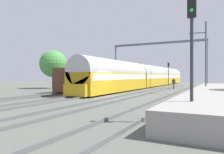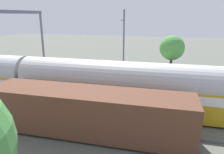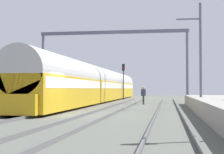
% 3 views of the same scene
% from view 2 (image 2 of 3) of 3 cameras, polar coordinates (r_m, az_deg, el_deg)
% --- Properties ---
extents(ground, '(120.00, 120.00, 0.00)m').
position_cam_2_polar(ground, '(19.20, 19.34, -7.38)').
color(ground, '#575951').
extents(track_far_west, '(1.52, 60.00, 0.16)m').
position_cam_2_polar(track_far_west, '(13.93, 21.42, -16.66)').
color(track_far_west, '#575658').
rests_on(track_far_west, ground).
extents(track_west, '(1.51, 60.00, 0.16)m').
position_cam_2_polar(track_west, '(17.38, 19.90, -9.69)').
color(track_west, '#575658').
rests_on(track_west, ground).
extents(track_east, '(1.51, 60.00, 0.16)m').
position_cam_2_polar(track_east, '(21.00, 18.92, -5.06)').
color(track_east, '#575658').
rests_on(track_east, ground).
extents(track_far_east, '(1.52, 60.00, 0.16)m').
position_cam_2_polar(track_far_east, '(24.73, 18.25, -1.81)').
color(track_far_east, '#575658').
rests_on(track_far_east, ground).
extents(platform, '(4.40, 28.00, 0.90)m').
position_cam_2_polar(platform, '(28.21, 13.79, 1.51)').
color(platform, gray).
rests_on(platform, ground).
extents(freight_car, '(2.80, 13.00, 2.70)m').
position_cam_2_polar(freight_car, '(13.82, -6.32, -9.22)').
color(freight_car, '#563323').
rests_on(freight_car, ground).
extents(person_crossing, '(0.44, 0.46, 1.73)m').
position_cam_2_polar(person_crossing, '(25.18, -15.23, 1.01)').
color(person_crossing, '#3A3A3A').
rests_on(person_crossing, ground).
extents(catenary_pole_east_mid, '(1.90, 0.20, 8.00)m').
position_cam_2_polar(catenary_pole_east_mid, '(26.55, 3.11, 9.19)').
color(catenary_pole_east_mid, slate).
rests_on(catenary_pole_east_mid, ground).
extents(tree_east_background, '(3.34, 3.34, 4.76)m').
position_cam_2_polar(tree_east_background, '(30.38, 15.65, 7.45)').
color(tree_east_background, '#4C3826').
rests_on(tree_east_background, ground).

